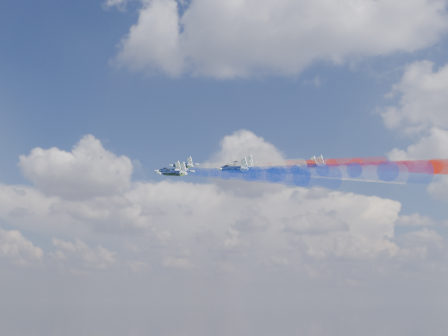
% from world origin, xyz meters
% --- Properties ---
extents(jet_lead, '(15.71, 15.40, 7.25)m').
position_xyz_m(jet_lead, '(-13.58, 0.86, 138.76)').
color(jet_lead, black).
extents(trail_lead, '(37.63, 29.51, 13.15)m').
position_xyz_m(trail_lead, '(8.19, -14.88, 133.48)').
color(trail_lead, white).
extents(jet_inner_left, '(15.71, 15.40, 7.25)m').
position_xyz_m(jet_inner_left, '(-10.88, -16.59, 132.97)').
color(jet_inner_left, black).
extents(trail_inner_left, '(37.63, 29.51, 13.15)m').
position_xyz_m(trail_inner_left, '(10.89, -32.33, 127.68)').
color(trail_inner_left, blue).
extents(jet_inner_right, '(15.71, 15.40, 7.25)m').
position_xyz_m(jet_inner_right, '(4.47, 1.20, 138.16)').
color(jet_inner_right, black).
extents(trail_inner_right, '(37.63, 29.51, 13.15)m').
position_xyz_m(trail_inner_right, '(26.24, -14.54, 132.87)').
color(trail_inner_right, red).
extents(jet_outer_left, '(15.71, 15.40, 7.25)m').
position_xyz_m(jet_outer_left, '(-4.03, -31.77, 128.57)').
color(jet_outer_left, black).
extents(trail_outer_left, '(37.63, 29.51, 13.15)m').
position_xyz_m(trail_outer_left, '(17.74, -47.51, 123.29)').
color(trail_outer_left, blue).
extents(jet_center_third, '(15.71, 15.40, 7.25)m').
position_xyz_m(jet_center_third, '(7.79, -14.10, 132.38)').
color(jet_center_third, black).
extents(trail_center_third, '(37.63, 29.51, 13.15)m').
position_xyz_m(trail_center_third, '(29.56, -29.84, 127.09)').
color(trail_center_third, white).
extents(jet_outer_right, '(15.71, 15.40, 7.25)m').
position_xyz_m(jet_outer_right, '(22.23, 3.79, 137.17)').
color(jet_outer_right, black).
extents(trail_outer_right, '(37.63, 29.51, 13.15)m').
position_xyz_m(trail_outer_right, '(44.00, -11.95, 131.89)').
color(trail_outer_right, red).
extents(jet_rear_left, '(15.71, 15.40, 7.25)m').
position_xyz_m(jet_rear_left, '(10.50, -31.92, 128.65)').
color(jet_rear_left, black).
extents(trail_rear_left, '(37.63, 29.51, 13.15)m').
position_xyz_m(trail_rear_left, '(32.27, -47.66, 123.37)').
color(trail_rear_left, blue).
extents(jet_rear_right, '(15.71, 15.40, 7.25)m').
position_xyz_m(jet_rear_right, '(25.77, -13.61, 132.68)').
color(jet_rear_right, black).
extents(trail_rear_right, '(37.63, 29.51, 13.15)m').
position_xyz_m(trail_rear_right, '(47.54, -29.35, 127.39)').
color(trail_rear_right, red).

